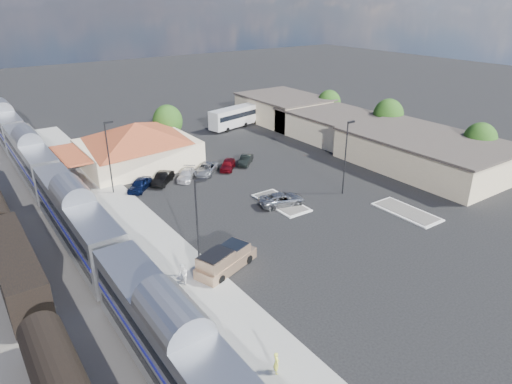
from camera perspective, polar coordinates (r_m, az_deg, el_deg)
ground at (r=49.61m, az=0.88°, el=-3.33°), size 280.00×280.00×0.00m
railbed at (r=49.42m, az=-25.32°, el=-5.81°), size 16.00×100.00×0.12m
platform at (r=49.42m, az=-14.70°, el=-4.16°), size 5.50×92.00×0.18m
passenger_train at (r=45.81m, az=-21.50°, el=-3.46°), size 3.00×104.00×5.55m
freight_cars at (r=42.05m, az=-27.81°, el=-8.59°), size 2.80×46.00×4.00m
station_depot at (r=66.43m, az=-14.68°, el=5.82°), size 18.35×12.24×6.20m
buildings_east at (r=76.40m, az=11.81°, el=7.67°), size 14.40×51.40×4.80m
traffic_island_south at (r=53.18m, az=3.12°, el=-1.33°), size 3.30×7.50×0.21m
traffic_island_north at (r=53.59m, az=18.30°, el=-2.36°), size 3.30×7.50×0.21m
lamp_plat_s at (r=37.52m, az=-7.25°, el=-3.67°), size 1.08×0.25×9.00m
lamp_plat_n at (r=56.63m, az=-17.91°, el=4.79°), size 1.08×0.25×9.00m
lamp_lot at (r=55.04m, az=11.22°, el=4.97°), size 1.08×0.25×9.00m
tree_east_a at (r=70.43m, az=26.17°, el=5.80°), size 4.56×4.56×6.42m
tree_east_b at (r=78.89m, az=16.19°, el=9.19°), size 4.94×4.94×6.96m
tree_east_c at (r=88.19m, az=9.10°, el=10.93°), size 4.41×4.41×6.21m
tree_depot at (r=74.27m, az=-10.99°, el=8.69°), size 4.71×4.71×6.63m
pickup_truck at (r=40.48m, az=-3.76°, el=-8.40°), size 6.52×4.16×2.12m
suv at (r=52.46m, az=3.29°, el=-0.92°), size 5.85×3.83×1.50m
coach_bus at (r=84.30m, az=-2.47°, el=9.50°), size 11.89×5.08×3.73m
person_a at (r=30.72m, az=2.56°, el=-20.54°), size 0.58×0.68×1.59m
person_b at (r=38.75m, az=-9.11°, el=-10.11°), size 0.82×0.99×1.83m
parked_car_a at (r=58.29m, az=-14.32°, el=0.91°), size 4.40×4.31×1.50m
parked_car_b at (r=59.63m, az=-11.58°, el=1.68°), size 4.32×4.25×1.48m
parked_car_c at (r=60.63m, az=-8.71°, el=2.16°), size 4.21×4.55×1.28m
parked_car_d at (r=62.22m, az=-6.21°, el=2.90°), size 5.20×5.05×1.38m
parked_car_e at (r=63.47m, az=-3.56°, el=3.43°), size 4.06×4.22×1.42m
parked_car_f at (r=65.34m, az=-1.30°, el=4.03°), size 3.94×3.80×1.34m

